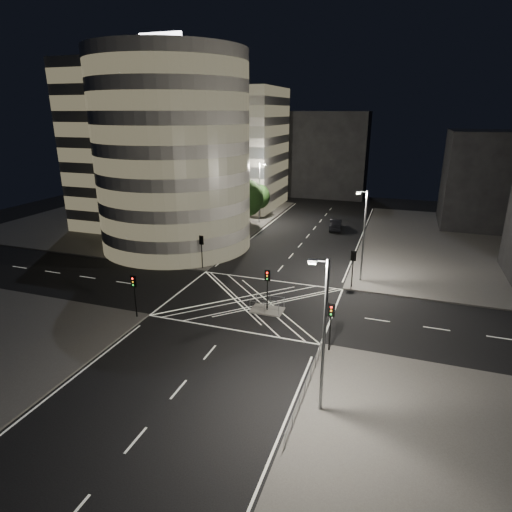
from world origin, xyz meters
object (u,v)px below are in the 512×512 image
at_px(traffic_signal_island, 267,282).
at_px(street_lamp_right_far, 363,233).
at_px(street_lamp_left_near, 214,214).
at_px(sedan, 336,224).
at_px(central_island, 267,310).
at_px(traffic_signal_fr, 353,262).
at_px(traffic_signal_nr, 331,318).
at_px(street_lamp_right_near, 323,333).
at_px(traffic_signal_nl, 134,289).
at_px(traffic_signal_fl, 202,246).
at_px(street_lamp_left_far, 260,191).

height_order(traffic_signal_island, street_lamp_right_far, street_lamp_right_far).
relative_size(street_lamp_left_near, sedan, 1.94).
bearing_deg(central_island, sedan, 87.60).
bearing_deg(street_lamp_left_near, traffic_signal_fr, -15.92).
xyz_separation_m(central_island, street_lamp_left_near, (-11.44, 13.50, 5.47)).
relative_size(central_island, street_lamp_right_far, 0.30).
bearing_deg(traffic_signal_nr, street_lamp_left_near, 134.13).
bearing_deg(traffic_signal_fr, street_lamp_right_near, -88.25).
distance_m(traffic_signal_island, street_lamp_left_near, 17.89).
relative_size(traffic_signal_nl, street_lamp_left_near, 0.40).
xyz_separation_m(traffic_signal_fr, street_lamp_left_near, (-18.24, 5.20, 2.63)).
height_order(traffic_signal_nl, traffic_signal_island, same).
distance_m(central_island, traffic_signal_nl, 12.36).
xyz_separation_m(street_lamp_left_near, sedan, (12.76, 18.12, -4.69)).
relative_size(central_island, street_lamp_right_near, 0.30).
bearing_deg(street_lamp_left_near, traffic_signal_fl, -83.03).
bearing_deg(street_lamp_left_far, street_lamp_left_near, -90.00).
xyz_separation_m(traffic_signal_island, street_lamp_right_far, (7.44, 10.50, 2.63)).
bearing_deg(street_lamp_left_far, street_lamp_right_far, -48.06).
relative_size(central_island, traffic_signal_nr, 0.75).
height_order(traffic_signal_island, sedan, traffic_signal_island).
height_order(street_lamp_right_far, street_lamp_right_near, same).
relative_size(traffic_signal_fr, street_lamp_left_near, 0.40).
bearing_deg(traffic_signal_fl, sedan, 62.53).
distance_m(traffic_signal_nr, street_lamp_left_far, 41.15).
relative_size(street_lamp_left_far, street_lamp_right_far, 1.00).
bearing_deg(traffic_signal_nl, traffic_signal_nr, 0.00).
bearing_deg(street_lamp_left_near, traffic_signal_island, -49.73).
distance_m(street_lamp_left_far, sedan, 13.60).
height_order(traffic_signal_fl, sedan, traffic_signal_fl).
height_order(traffic_signal_fr, street_lamp_right_near, street_lamp_right_near).
height_order(traffic_signal_fr, traffic_signal_nr, same).
distance_m(traffic_signal_island, sedan, 31.72).
relative_size(street_lamp_left_near, street_lamp_left_far, 1.00).
bearing_deg(street_lamp_left_near, street_lamp_right_far, -9.03).
xyz_separation_m(traffic_signal_fr, street_lamp_left_far, (-18.24, 23.20, 2.63)).
distance_m(central_island, traffic_signal_fr, 11.10).
distance_m(central_island, street_lamp_right_near, 15.54).
bearing_deg(traffic_signal_nr, sedan, 98.43).
distance_m(central_island, traffic_signal_nr, 9.08).
xyz_separation_m(traffic_signal_nl, sedan, (12.13, 36.92, -2.07)).
bearing_deg(traffic_signal_island, central_island, 0.00).
height_order(street_lamp_right_near, sedan, street_lamp_right_near).
bearing_deg(sedan, traffic_signal_nr, 91.70).
distance_m(traffic_signal_nl, traffic_signal_island, 12.03).
distance_m(traffic_signal_fr, street_lamp_left_far, 29.63).
xyz_separation_m(traffic_signal_island, sedan, (1.33, 31.62, -2.07)).
bearing_deg(street_lamp_right_far, sedan, 106.13).
distance_m(traffic_signal_nr, sedan, 37.38).
relative_size(street_lamp_left_near, street_lamp_right_near, 1.00).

